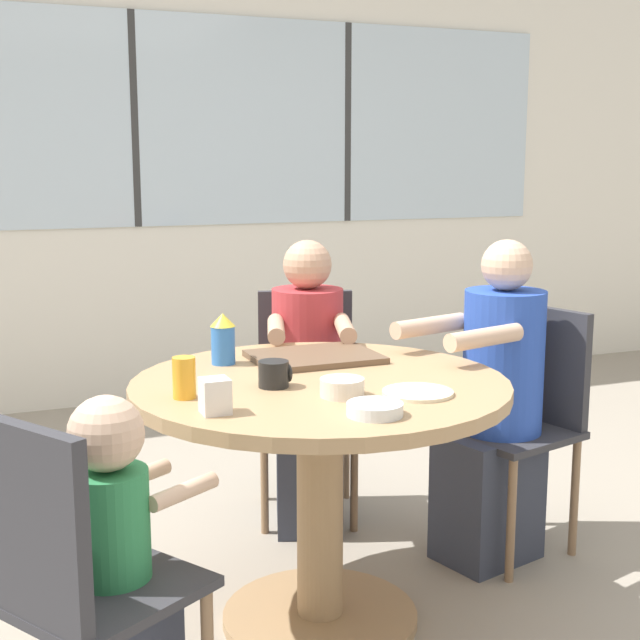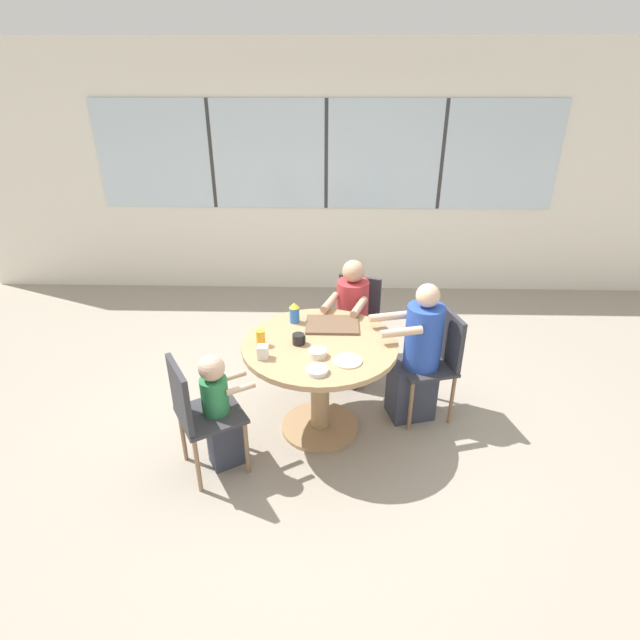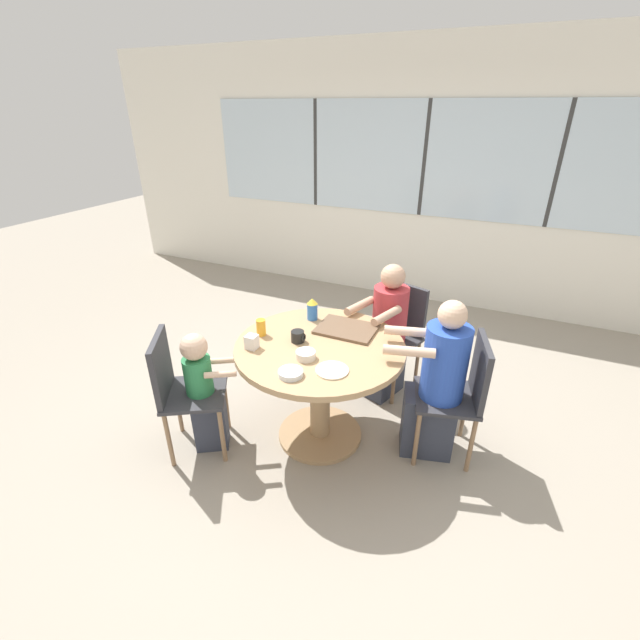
{
  "view_description": "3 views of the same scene",
  "coord_description": "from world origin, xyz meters",
  "px_view_note": "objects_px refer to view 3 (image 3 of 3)",
  "views": [
    {
      "loc": [
        -0.96,
        -2.35,
        1.4
      ],
      "look_at": [
        0.0,
        0.0,
        0.94
      ],
      "focal_mm": 50.0,
      "sensor_mm": 36.0,
      "label": 1
    },
    {
      "loc": [
        0.08,
        -3.08,
        2.52
      ],
      "look_at": [
        0.0,
        0.0,
        0.94
      ],
      "focal_mm": 28.0,
      "sensor_mm": 36.0,
      "label": 2
    },
    {
      "loc": [
        0.99,
        -2.19,
        2.17
      ],
      "look_at": [
        0.0,
        0.0,
        0.94
      ],
      "focal_mm": 24.0,
      "sensor_mm": 36.0,
      "label": 3
    }
  ],
  "objects_px": {
    "coffee_mug": "(298,336)",
    "milk_carton_small": "(252,342)",
    "bowl_cereal": "(291,373)",
    "person_toddler": "(205,394)",
    "chair_for_woman_green_shirt": "(398,328)",
    "sippy_cup": "(312,309)",
    "chair_for_man_blue_shirt": "(462,389)",
    "person_woman_green_shirt": "(386,337)",
    "person_man_blue_shirt": "(436,387)",
    "juice_glass": "(261,327)",
    "chair_for_toddler": "(179,384)",
    "bowl_white_shallow": "(306,355)"
  },
  "relations": [
    {
      "from": "chair_for_toddler",
      "to": "coffee_mug",
      "type": "relative_size",
      "value": 9.45
    },
    {
      "from": "juice_glass",
      "to": "person_toddler",
      "type": "bearing_deg",
      "value": -124.7
    },
    {
      "from": "person_toddler",
      "to": "bowl_cereal",
      "type": "relative_size",
      "value": 6.16
    },
    {
      "from": "sippy_cup",
      "to": "bowl_cereal",
      "type": "xyz_separation_m",
      "value": [
        0.19,
        -0.7,
        -0.07
      ]
    },
    {
      "from": "chair_for_toddler",
      "to": "person_woman_green_shirt",
      "type": "distance_m",
      "value": 1.59
    },
    {
      "from": "chair_for_woman_green_shirt",
      "to": "bowl_cereal",
      "type": "relative_size",
      "value": 6.1
    },
    {
      "from": "chair_for_man_blue_shirt",
      "to": "coffee_mug",
      "type": "relative_size",
      "value": 9.45
    },
    {
      "from": "chair_for_woman_green_shirt",
      "to": "bowl_cereal",
      "type": "distance_m",
      "value": 1.33
    },
    {
      "from": "coffee_mug",
      "to": "bowl_white_shallow",
      "type": "relative_size",
      "value": 0.76
    },
    {
      "from": "coffee_mug",
      "to": "bowl_cereal",
      "type": "relative_size",
      "value": 0.65
    },
    {
      "from": "bowl_white_shallow",
      "to": "bowl_cereal",
      "type": "bearing_deg",
      "value": -89.25
    },
    {
      "from": "bowl_cereal",
      "to": "milk_carton_small",
      "type": "bearing_deg",
      "value": 155.1
    },
    {
      "from": "chair_for_man_blue_shirt",
      "to": "juice_glass",
      "type": "bearing_deg",
      "value": 87.29
    },
    {
      "from": "person_woman_green_shirt",
      "to": "milk_carton_small",
      "type": "bearing_deg",
      "value": 75.27
    },
    {
      "from": "milk_carton_small",
      "to": "bowl_cereal",
      "type": "height_order",
      "value": "milk_carton_small"
    },
    {
      "from": "chair_for_woman_green_shirt",
      "to": "person_woman_green_shirt",
      "type": "height_order",
      "value": "person_woman_green_shirt"
    },
    {
      "from": "chair_for_man_blue_shirt",
      "to": "chair_for_toddler",
      "type": "height_order",
      "value": "same"
    },
    {
      "from": "person_toddler",
      "to": "bowl_white_shallow",
      "type": "distance_m",
      "value": 0.77
    },
    {
      "from": "chair_for_man_blue_shirt",
      "to": "person_woman_green_shirt",
      "type": "height_order",
      "value": "person_woman_green_shirt"
    },
    {
      "from": "person_toddler",
      "to": "bowl_white_shallow",
      "type": "relative_size",
      "value": 7.27
    },
    {
      "from": "sippy_cup",
      "to": "chair_for_man_blue_shirt",
      "type": "bearing_deg",
      "value": -4.07
    },
    {
      "from": "person_woman_green_shirt",
      "to": "sippy_cup",
      "type": "height_order",
      "value": "person_woman_green_shirt"
    },
    {
      "from": "bowl_white_shallow",
      "to": "juice_glass",
      "type": "bearing_deg",
      "value": 160.26
    },
    {
      "from": "chair_for_man_blue_shirt",
      "to": "person_man_blue_shirt",
      "type": "xyz_separation_m",
      "value": [
        -0.16,
        -0.04,
        -0.01
      ]
    },
    {
      "from": "juice_glass",
      "to": "sippy_cup",
      "type": "bearing_deg",
      "value": 59.25
    },
    {
      "from": "bowl_white_shallow",
      "to": "person_man_blue_shirt",
      "type": "bearing_deg",
      "value": 26.94
    },
    {
      "from": "chair_for_woman_green_shirt",
      "to": "chair_for_toddler",
      "type": "relative_size",
      "value": 1.0
    },
    {
      "from": "chair_for_man_blue_shirt",
      "to": "person_man_blue_shirt",
      "type": "relative_size",
      "value": 0.77
    },
    {
      "from": "chair_for_toddler",
      "to": "bowl_cereal",
      "type": "xyz_separation_m",
      "value": [
        0.79,
        0.09,
        0.25
      ]
    },
    {
      "from": "chair_for_man_blue_shirt",
      "to": "person_toddler",
      "type": "height_order",
      "value": "person_toddler"
    },
    {
      "from": "chair_for_toddler",
      "to": "bowl_white_shallow",
      "type": "xyz_separation_m",
      "value": [
        0.78,
        0.29,
        0.26
      ]
    },
    {
      "from": "chair_for_man_blue_shirt",
      "to": "milk_carton_small",
      "type": "relative_size",
      "value": 9.65
    },
    {
      "from": "coffee_mug",
      "to": "chair_for_man_blue_shirt",
      "type": "bearing_deg",
      "value": 13.78
    },
    {
      "from": "person_man_blue_shirt",
      "to": "coffee_mug",
      "type": "height_order",
      "value": "person_man_blue_shirt"
    },
    {
      "from": "chair_for_woman_green_shirt",
      "to": "chair_for_man_blue_shirt",
      "type": "xyz_separation_m",
      "value": [
        0.6,
        -0.64,
        0.0
      ]
    },
    {
      "from": "person_man_blue_shirt",
      "to": "bowl_white_shallow",
      "type": "bearing_deg",
      "value": 102.25
    },
    {
      "from": "chair_for_toddler",
      "to": "person_woman_green_shirt",
      "type": "bearing_deg",
      "value": 108.03
    },
    {
      "from": "person_woman_green_shirt",
      "to": "person_toddler",
      "type": "relative_size",
      "value": 1.24
    },
    {
      "from": "chair_for_man_blue_shirt",
      "to": "person_woman_green_shirt",
      "type": "xyz_separation_m",
      "value": [
        -0.65,
        0.49,
        -0.02
      ]
    },
    {
      "from": "chair_for_toddler",
      "to": "bowl_white_shallow",
      "type": "distance_m",
      "value": 0.88
    },
    {
      "from": "coffee_mug",
      "to": "milk_carton_small",
      "type": "distance_m",
      "value": 0.3
    },
    {
      "from": "chair_for_toddler",
      "to": "person_man_blue_shirt",
      "type": "height_order",
      "value": "person_man_blue_shirt"
    },
    {
      "from": "person_toddler",
      "to": "sippy_cup",
      "type": "xyz_separation_m",
      "value": [
        0.46,
        0.71,
        0.41
      ]
    },
    {
      "from": "chair_for_woman_green_shirt",
      "to": "sippy_cup",
      "type": "xyz_separation_m",
      "value": [
        -0.5,
        -0.57,
        0.32
      ]
    },
    {
      "from": "person_toddler",
      "to": "bowl_white_shallow",
      "type": "bearing_deg",
      "value": 76.93
    },
    {
      "from": "person_man_blue_shirt",
      "to": "person_toddler",
      "type": "relative_size",
      "value": 1.28
    },
    {
      "from": "milk_carton_small",
      "to": "bowl_cereal",
      "type": "xyz_separation_m",
      "value": [
        0.37,
        -0.17,
        -0.03
      ]
    },
    {
      "from": "bowl_white_shallow",
      "to": "coffee_mug",
      "type": "bearing_deg",
      "value": 129.53
    },
    {
      "from": "person_woman_green_shirt",
      "to": "coffee_mug",
      "type": "height_order",
      "value": "person_woman_green_shirt"
    },
    {
      "from": "person_toddler",
      "to": "milk_carton_small",
      "type": "height_order",
      "value": "person_toddler"
    }
  ]
}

